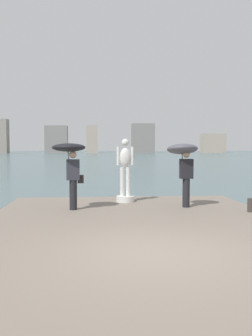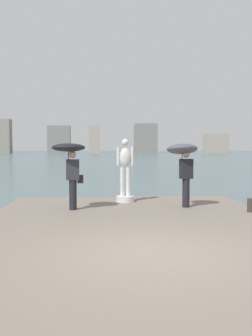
{
  "view_description": "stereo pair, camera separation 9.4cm",
  "coord_description": "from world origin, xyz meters",
  "px_view_note": "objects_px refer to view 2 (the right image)",
  "views": [
    {
      "loc": [
        -1.04,
        -6.48,
        2.24
      ],
      "look_at": [
        0.0,
        5.99,
        1.55
      ],
      "focal_mm": 40.59,
      "sensor_mm": 36.0,
      "label": 1
    },
    {
      "loc": [
        -0.94,
        -6.48,
        2.24
      ],
      "look_at": [
        0.0,
        5.99,
        1.55
      ],
      "focal_mm": 40.59,
      "sensor_mm": 36.0,
      "label": 2
    }
  ],
  "objects_px": {
    "statue_white_figure": "(125,176)",
    "onlooker_right": "(183,157)",
    "mooring_bollard": "(251,205)",
    "onlooker_left": "(70,157)"
  },
  "relations": [
    {
      "from": "statue_white_figure",
      "to": "onlooker_right",
      "type": "bearing_deg",
      "value": -37.57
    },
    {
      "from": "statue_white_figure",
      "to": "mooring_bollard",
      "type": "bearing_deg",
      "value": -34.21
    },
    {
      "from": "onlooker_left",
      "to": "onlooker_right",
      "type": "xyz_separation_m",
      "value": [
        3.41,
        0.2,
        -0.0
      ]
    },
    {
      "from": "statue_white_figure",
      "to": "onlooker_right",
      "type": "relative_size",
      "value": 1.06
    },
    {
      "from": "onlooker_right",
      "to": "onlooker_left",
      "type": "bearing_deg",
      "value": -176.73
    },
    {
      "from": "onlooker_right",
      "to": "statue_white_figure",
      "type": "bearing_deg",
      "value": 142.43
    },
    {
      "from": "statue_white_figure",
      "to": "onlooker_right",
      "type": "distance_m",
      "value": 2.21
    },
    {
      "from": "onlooker_left",
      "to": "onlooker_right",
      "type": "height_order",
      "value": "onlooker_right"
    },
    {
      "from": "statue_white_figure",
      "to": "onlooker_left",
      "type": "relative_size",
      "value": 1.08
    },
    {
      "from": "mooring_bollard",
      "to": "onlooker_right",
      "type": "bearing_deg",
      "value": 149.36
    }
  ]
}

